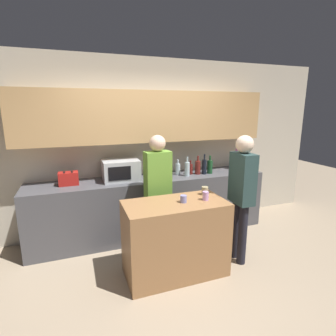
{
  "coord_description": "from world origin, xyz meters",
  "views": [
    {
      "loc": [
        -1.09,
        -2.3,
        1.96
      ],
      "look_at": [
        -0.04,
        0.57,
        1.25
      ],
      "focal_mm": 28.0,
      "sensor_mm": 36.0,
      "label": 1
    }
  ],
  "objects_px": {
    "microwave": "(121,170)",
    "cup_0": "(205,191)",
    "bottle_0": "(178,169)",
    "bottle_3": "(198,167)",
    "person_left": "(158,185)",
    "bottle_1": "(187,169)",
    "bottle_5": "(210,167)",
    "bottle_2": "(190,169)",
    "toaster": "(69,179)",
    "cup_2": "(183,199)",
    "bottle_4": "(204,166)",
    "potted_plant": "(239,158)",
    "cup_1": "(206,196)",
    "person_center": "(242,189)"
  },
  "relations": [
    {
      "from": "cup_2",
      "to": "person_left",
      "type": "distance_m",
      "value": 0.6
    },
    {
      "from": "microwave",
      "to": "bottle_4",
      "type": "xyz_separation_m",
      "value": [
        1.31,
        -0.1,
        -0.03
      ]
    },
    {
      "from": "microwave",
      "to": "bottle_5",
      "type": "height_order",
      "value": "microwave"
    },
    {
      "from": "bottle_0",
      "to": "bottle_3",
      "type": "height_order",
      "value": "bottle_3"
    },
    {
      "from": "microwave",
      "to": "bottle_3",
      "type": "height_order",
      "value": "microwave"
    },
    {
      "from": "bottle_4",
      "to": "person_left",
      "type": "xyz_separation_m",
      "value": [
        -0.92,
        -0.44,
        -0.08
      ]
    },
    {
      "from": "microwave",
      "to": "cup_0",
      "type": "distance_m",
      "value": 1.3
    },
    {
      "from": "bottle_0",
      "to": "person_left",
      "type": "height_order",
      "value": "person_left"
    },
    {
      "from": "person_left",
      "to": "cup_1",
      "type": "bearing_deg",
      "value": 119.53
    },
    {
      "from": "bottle_3",
      "to": "bottle_1",
      "type": "bearing_deg",
      "value": -166.6
    },
    {
      "from": "person_center",
      "to": "toaster",
      "type": "bearing_deg",
      "value": 62.72
    },
    {
      "from": "microwave",
      "to": "toaster",
      "type": "bearing_deg",
      "value": 179.88
    },
    {
      "from": "cup_1",
      "to": "microwave",
      "type": "bearing_deg",
      "value": 124.43
    },
    {
      "from": "potted_plant",
      "to": "person_center",
      "type": "xyz_separation_m",
      "value": [
        -0.73,
        -1.12,
        -0.14
      ]
    },
    {
      "from": "bottle_2",
      "to": "microwave",
      "type": "bearing_deg",
      "value": 178.86
    },
    {
      "from": "bottle_1",
      "to": "potted_plant",
      "type": "bearing_deg",
      "value": 6.39
    },
    {
      "from": "bottle_1",
      "to": "cup_1",
      "type": "relative_size",
      "value": 2.89
    },
    {
      "from": "bottle_0",
      "to": "cup_2",
      "type": "distance_m",
      "value": 1.21
    },
    {
      "from": "bottle_3",
      "to": "cup_1",
      "type": "height_order",
      "value": "bottle_3"
    },
    {
      "from": "toaster",
      "to": "person_left",
      "type": "xyz_separation_m",
      "value": [
        1.11,
        -0.54,
        -0.05
      ]
    },
    {
      "from": "microwave",
      "to": "cup_2",
      "type": "height_order",
      "value": "microwave"
    },
    {
      "from": "microwave",
      "to": "bottle_4",
      "type": "height_order",
      "value": "bottle_4"
    },
    {
      "from": "bottle_3",
      "to": "bottle_5",
      "type": "bearing_deg",
      "value": -5.17
    },
    {
      "from": "bottle_3",
      "to": "cup_2",
      "type": "bearing_deg",
      "value": -123.61
    },
    {
      "from": "toaster",
      "to": "cup_2",
      "type": "distance_m",
      "value": 1.67
    },
    {
      "from": "toaster",
      "to": "bottle_2",
      "type": "bearing_deg",
      "value": -0.74
    },
    {
      "from": "potted_plant",
      "to": "toaster",
      "type": "bearing_deg",
      "value": 180.0
    },
    {
      "from": "cup_1",
      "to": "cup_2",
      "type": "bearing_deg",
      "value": 175.96
    },
    {
      "from": "person_left",
      "to": "bottle_1",
      "type": "bearing_deg",
      "value": -148.74
    },
    {
      "from": "potted_plant",
      "to": "person_center",
      "type": "relative_size",
      "value": 0.24
    },
    {
      "from": "bottle_0",
      "to": "bottle_2",
      "type": "relative_size",
      "value": 1.08
    },
    {
      "from": "person_left",
      "to": "cup_2",
      "type": "bearing_deg",
      "value": 98.09
    },
    {
      "from": "cup_0",
      "to": "person_center",
      "type": "relative_size",
      "value": 0.06
    },
    {
      "from": "bottle_4",
      "to": "toaster",
      "type": "bearing_deg",
      "value": 177.27
    },
    {
      "from": "bottle_1",
      "to": "person_left",
      "type": "xyz_separation_m",
      "value": [
        -0.61,
        -0.42,
        -0.07
      ]
    },
    {
      "from": "bottle_0",
      "to": "bottle_3",
      "type": "bearing_deg",
      "value": -14.79
    },
    {
      "from": "potted_plant",
      "to": "bottle_4",
      "type": "relative_size",
      "value": 1.22
    },
    {
      "from": "bottle_5",
      "to": "person_left",
      "type": "relative_size",
      "value": 0.18
    },
    {
      "from": "cup_0",
      "to": "person_left",
      "type": "bearing_deg",
      "value": 137.86
    },
    {
      "from": "cup_1",
      "to": "person_left",
      "type": "distance_m",
      "value": 0.72
    },
    {
      "from": "microwave",
      "to": "bottle_3",
      "type": "xyz_separation_m",
      "value": [
        1.21,
        -0.06,
        -0.04
      ]
    },
    {
      "from": "bottle_2",
      "to": "cup_1",
      "type": "bearing_deg",
      "value": -106.04
    },
    {
      "from": "bottle_3",
      "to": "microwave",
      "type": "bearing_deg",
      "value": 177.02
    },
    {
      "from": "cup_1",
      "to": "person_center",
      "type": "height_order",
      "value": "person_center"
    },
    {
      "from": "potted_plant",
      "to": "bottle_2",
      "type": "bearing_deg",
      "value": -178.54
    },
    {
      "from": "potted_plant",
      "to": "cup_1",
      "type": "xyz_separation_m",
      "value": [
        -1.24,
        -1.14,
        -0.16
      ]
    },
    {
      "from": "toaster",
      "to": "person_left",
      "type": "bearing_deg",
      "value": -25.71
    },
    {
      "from": "bottle_1",
      "to": "person_left",
      "type": "bearing_deg",
      "value": -145.52
    },
    {
      "from": "bottle_1",
      "to": "bottle_5",
      "type": "xyz_separation_m",
      "value": [
        0.41,
        0.03,
        -0.0
      ]
    },
    {
      "from": "bottle_2",
      "to": "toaster",
      "type": "bearing_deg",
      "value": 179.26
    }
  ]
}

